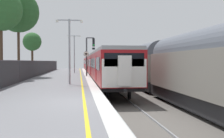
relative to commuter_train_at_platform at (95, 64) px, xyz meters
name	(u,v)px	position (x,y,z in m)	size (l,w,h in m)	color
ground	(153,114)	(0.55, -33.79, -1.88)	(17.40, 110.00, 1.21)	slate
commuter_train_at_platform	(95,64)	(0.00, 0.00, 0.00)	(2.83, 59.44, 3.81)	maroon
freight_train_adjacent_track	(142,64)	(4.00, -16.84, 0.12)	(2.60, 45.12, 4.38)	#232326
signal_gantry	(89,52)	(-1.46, -11.95, 1.64)	(1.10, 0.24, 4.63)	#47474C
speed_limit_sign	(86,60)	(-1.85, -14.06, 0.55)	(0.59, 0.08, 2.87)	#59595B
platform_lamp_mid	(69,45)	(-3.37, -24.65, 1.67)	(2.00, 0.20, 4.90)	#93999E
platform_lamp_far	(74,51)	(-3.37, -3.46, 2.07)	(2.00, 0.20, 5.66)	#93999E
background_tree_left	(18,13)	(-9.41, -13.56, 5.87)	(4.61, 4.61, 9.57)	#473323
background_tree_centre	(33,42)	(-9.73, -2.04, 3.35)	(2.82, 2.87, 6.14)	#473323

